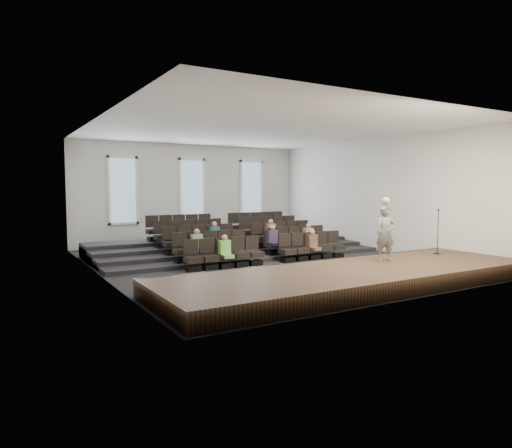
# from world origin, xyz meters

# --- Properties ---
(ground) EXTENTS (14.00, 14.00, 0.00)m
(ground) POSITION_xyz_m (0.00, 0.00, 0.00)
(ground) COLOR black
(ground) RESTS_ON ground
(ceiling) EXTENTS (12.00, 14.00, 0.02)m
(ceiling) POSITION_xyz_m (0.00, 0.00, 5.01)
(ceiling) COLOR white
(ceiling) RESTS_ON ground
(wall_back) EXTENTS (12.00, 0.04, 5.00)m
(wall_back) POSITION_xyz_m (0.00, 7.02, 2.50)
(wall_back) COLOR silver
(wall_back) RESTS_ON ground
(wall_front) EXTENTS (12.00, 0.04, 5.00)m
(wall_front) POSITION_xyz_m (0.00, -7.02, 2.50)
(wall_front) COLOR silver
(wall_front) RESTS_ON ground
(wall_left) EXTENTS (0.04, 14.00, 5.00)m
(wall_left) POSITION_xyz_m (-6.02, 0.00, 2.50)
(wall_left) COLOR silver
(wall_left) RESTS_ON ground
(wall_right) EXTENTS (0.04, 14.00, 5.00)m
(wall_right) POSITION_xyz_m (6.02, 0.00, 2.50)
(wall_right) COLOR silver
(wall_right) RESTS_ON ground
(stage) EXTENTS (11.80, 3.60, 0.50)m
(stage) POSITION_xyz_m (0.00, -5.10, 0.25)
(stage) COLOR #4A3720
(stage) RESTS_ON ground
(stage_lip) EXTENTS (11.80, 0.06, 0.52)m
(stage_lip) POSITION_xyz_m (0.00, -3.33, 0.25)
(stage_lip) COLOR black
(stage_lip) RESTS_ON ground
(risers) EXTENTS (11.80, 4.80, 0.60)m
(risers) POSITION_xyz_m (0.00, 3.17, 0.20)
(risers) COLOR black
(risers) RESTS_ON ground
(seating_rows) EXTENTS (6.80, 4.70, 1.67)m
(seating_rows) POSITION_xyz_m (-0.00, 1.54, 0.68)
(seating_rows) COLOR black
(seating_rows) RESTS_ON ground
(windows) EXTENTS (8.44, 0.10, 3.24)m
(windows) POSITION_xyz_m (0.00, 6.95, 2.70)
(windows) COLOR white
(windows) RESTS_ON wall_back
(audience) EXTENTS (5.45, 2.64, 1.10)m
(audience) POSITION_xyz_m (0.10, 0.45, 0.83)
(audience) COLOR #76D354
(audience) RESTS_ON seating_rows
(speaker) EXTENTS (0.74, 0.60, 1.75)m
(speaker) POSITION_xyz_m (1.78, -4.51, 1.38)
(speaker) COLOR slate
(speaker) RESTS_ON stage
(mic_stand) EXTENTS (0.26, 0.26, 1.58)m
(mic_stand) POSITION_xyz_m (4.56, -4.31, 0.97)
(mic_stand) COLOR black
(mic_stand) RESTS_ON stage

